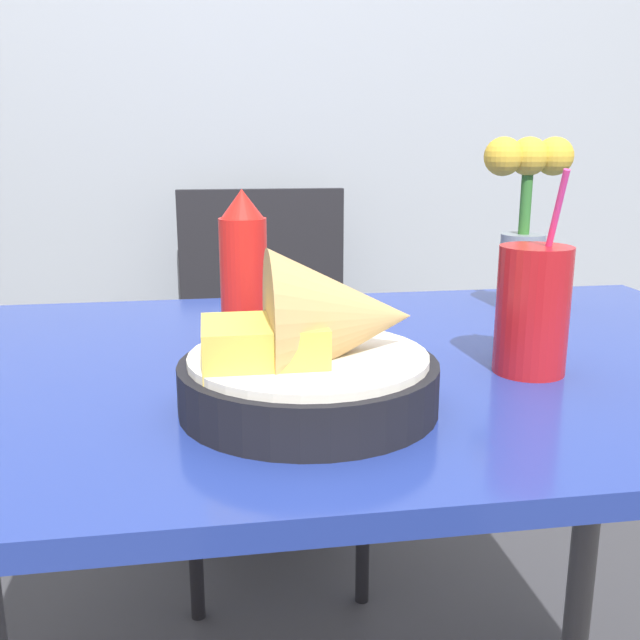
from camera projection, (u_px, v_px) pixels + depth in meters
wall_window at (259, 16)px, 1.78m from camera, size 7.00×0.06×2.60m
dining_table at (337, 441)px, 0.88m from camera, size 1.19×0.73×0.74m
chair_far_window at (267, 342)px, 1.70m from camera, size 0.40×0.40×0.89m
food_basket at (318, 354)px, 0.68m from camera, size 0.25×0.25×0.16m
ketchup_bottle at (244, 271)px, 0.89m from camera, size 0.06×0.06×0.20m
drink_cup at (532, 314)px, 0.79m from camera, size 0.08×0.08×0.23m
flower_vase at (525, 212)px, 1.07m from camera, size 0.14×0.07×0.26m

